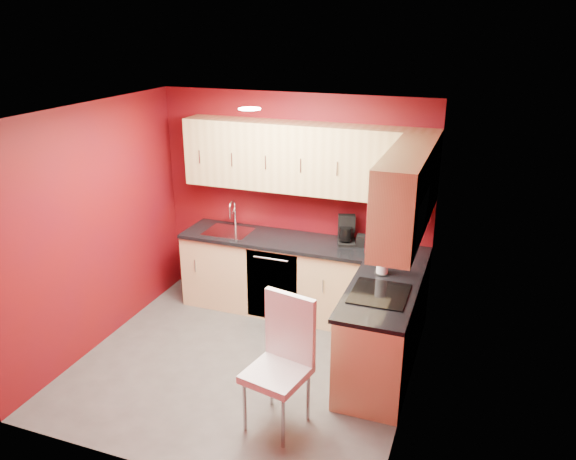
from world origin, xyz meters
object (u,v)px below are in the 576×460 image
Objects in this scene: coffee_maker at (347,230)px; dining_chair at (277,367)px; napkin_holder at (362,241)px; sink at (229,228)px; microwave at (398,217)px; paper_towel at (383,261)px.

coffee_maker is 0.27× the size of dining_chair.
coffee_maker is 2.07m from dining_chair.
dining_chair is (-0.23, -2.00, -0.40)m from napkin_holder.
dining_chair is at bearing -55.20° from sink.
sink is (-2.09, 1.00, -0.72)m from microwave.
sink reaches higher than paper_towel.
coffee_maker reaches higher than napkin_holder.
dining_chair is at bearing -113.00° from paper_towel.
coffee_maker is at bearing 122.84° from microwave.
microwave is 1.46× the size of sink.
sink is 0.45× the size of dining_chair.
paper_towel is (0.52, -0.64, -0.02)m from coffee_maker.
sink reaches higher than coffee_maker.
paper_towel is at bearing 112.04° from microwave.
sink is 2.37m from dining_chair.
napkin_holder is (-0.53, 1.08, -0.69)m from microwave.
sink is 2.00m from paper_towel.
napkin_holder is (1.57, 0.08, 0.03)m from sink.
paper_towel is at bearing -68.67° from coffee_maker.
sink is at bearing 165.75° from coffee_maker.
sink is 1.67× the size of coffee_maker.
paper_towel is at bearing -61.47° from napkin_holder.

